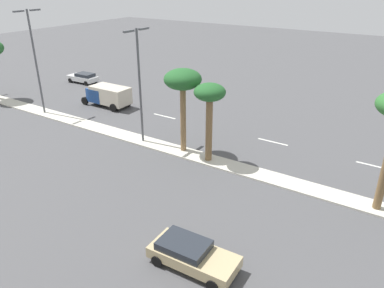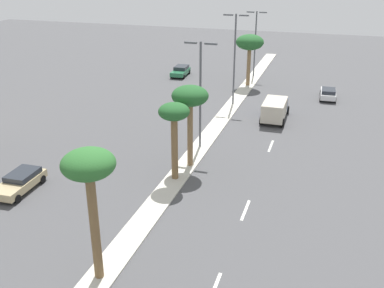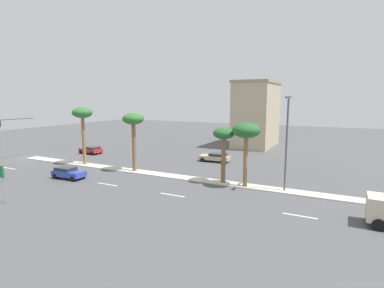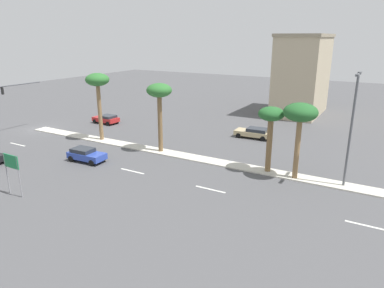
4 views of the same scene
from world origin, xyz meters
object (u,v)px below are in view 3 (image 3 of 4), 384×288
Objects in this scene: palm_tree_outboard at (82,116)px; street_lamp_mid at (287,136)px; sedan_blue_mid at (68,172)px; sedan_red_left at (91,150)px; commercial_building at (257,114)px; palm_tree_rear at (133,122)px; palm_tree_trailing at (246,133)px; sedan_tan_leading at (215,157)px; palm_tree_center at (224,138)px.

street_lamp_mid is (0.16, 28.29, -1.31)m from palm_tree_outboard.
sedan_red_left is at bearing -144.04° from sedan_blue_mid.
commercial_building reaches higher than street_lamp_mid.
palm_tree_rear is at bearing 142.30° from sedan_blue_mid.
commercial_building is 32.22m from sedan_red_left.
palm_tree_outboard is 9.09m from palm_tree_rear.
street_lamp_mid is 2.38× the size of sedan_blue_mid.
palm_tree_trailing is 4.14m from street_lamp_mid.
sedan_tan_leading is (-10.99, -7.96, -5.23)m from palm_tree_trailing.
palm_tree_trailing is at bearing 88.74° from palm_tree_outboard.
palm_tree_trailing is 1.70× the size of sedan_blue_mid.
sedan_red_left is (-7.49, -29.90, -5.25)m from palm_tree_trailing.
palm_tree_rear reaches higher than palm_tree_center.
palm_tree_outboard is 24.20m from palm_tree_trailing.
palm_tree_rear is 17.41m from sedan_red_left.
palm_tree_outboard is at bearing 39.46° from sedan_red_left.
palm_tree_outboard reaches higher than palm_tree_rear.
sedan_tan_leading is (-10.59, -5.27, -4.51)m from palm_tree_center.
sedan_red_left is 16.73m from sedan_blue_mid.
commercial_building is 30.47m from street_lamp_mid.
commercial_building is at bearing -159.55° from street_lamp_mid.
palm_tree_rear reaches higher than sedan_tan_leading.
sedan_blue_mid is at bearing -73.22° from palm_tree_trailing.
palm_tree_rear is at bearing -16.72° from commercial_building.
sedan_blue_mid is (13.54, 9.83, 0.03)m from sedan_red_left.
palm_tree_center is (-0.02, 12.42, -1.28)m from palm_tree_rear.
commercial_building is 2.78× the size of sedan_tan_leading.
palm_tree_rear is at bearing -33.95° from sedan_tan_leading.
palm_tree_trailing reaches higher than sedan_red_left.
palm_tree_trailing is 1.75× the size of sedan_red_left.
commercial_building is at bearing 163.28° from palm_tree_rear.
sedan_red_left is (-6.96, -5.73, -6.40)m from palm_tree_outboard.
commercial_building is 1.70× the size of palm_tree_rear.
sedan_blue_mid is 0.88× the size of sedan_tan_leading.
palm_tree_center is at bearing 7.68° from commercial_building.
street_lamp_mid is at bearing 20.45° from commercial_building.
palm_tree_trailing is at bearing -84.84° from street_lamp_mid.
palm_tree_rear is 1.87× the size of sedan_blue_mid.
commercial_building is 18.88m from sedan_tan_leading.
palm_tree_rear reaches higher than palm_tree_trailing.
palm_tree_trailing is 21.61m from sedan_blue_mid.
street_lamp_mid is 2.45× the size of sedan_red_left.
sedan_blue_mid is at bearing 31.90° from palm_tree_outboard.
palm_tree_center is 19.08m from sedan_blue_mid.
palm_tree_outboard is at bearing -90.95° from palm_tree_rear.
commercial_building is at bearing 158.83° from sedan_blue_mid.
sedan_tan_leading is (-3.50, 21.94, 0.02)m from sedan_red_left.
sedan_red_left is 0.85× the size of sedan_tan_leading.
sedan_tan_leading is at bearing -4.55° from commercial_building.
palm_tree_outboard reaches higher than sedan_blue_mid.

